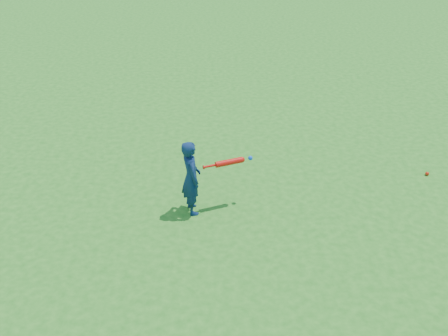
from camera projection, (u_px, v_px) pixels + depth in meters
name	position (u px, v px, depth m)	size (l,w,h in m)	color
ground	(229.00, 193.00, 7.73)	(80.00, 80.00, 0.00)	#22711B
child	(191.00, 178.00, 7.04)	(0.41, 0.27, 1.13)	#0F2449
ground_ball_red	(427.00, 174.00, 8.17)	(0.06, 0.06, 0.06)	red
bat_swing	(231.00, 162.00, 7.11)	(0.72, 0.33, 0.09)	red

